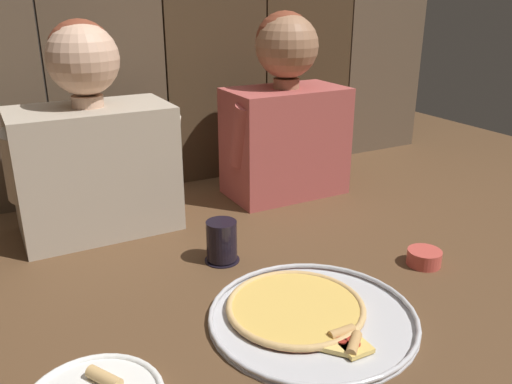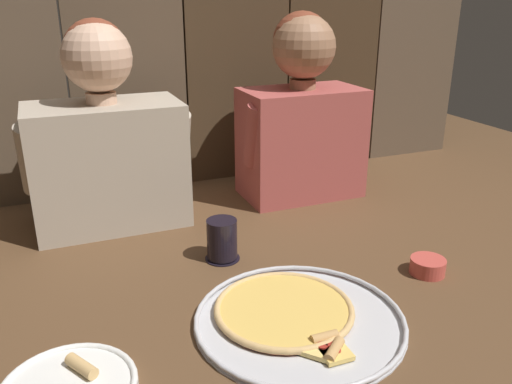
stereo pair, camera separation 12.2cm
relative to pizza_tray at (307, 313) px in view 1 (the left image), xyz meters
The scene contains 6 objects.
ground_plane 0.17m from the pizza_tray, 78.23° to the left, with size 3.20×3.20×0.00m, color brown.
pizza_tray is the anchor object (origin of this frame).
drinking_glass 0.31m from the pizza_tray, 99.15° to the left, with size 0.09×0.09×0.10m.
dipping_bowl 0.38m from the pizza_tray, ahead, with size 0.08×0.08×0.04m.
diner_left 0.73m from the pizza_tray, 112.57° to the left, with size 0.45×0.24×0.56m.
diner_right 0.76m from the pizza_tray, 62.40° to the left, with size 0.41×0.22×0.57m.
Camera 1 is at (-0.56, -0.92, 0.62)m, focal length 36.89 mm.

